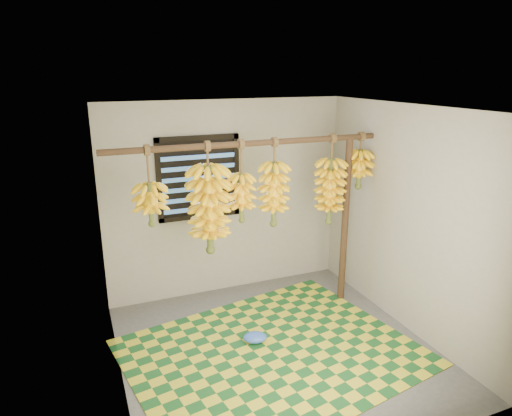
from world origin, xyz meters
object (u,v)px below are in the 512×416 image
banana_bunch_f (359,169)px  banana_bunch_a (151,204)px  plastic_bag (255,337)px  woven_mat (273,353)px  banana_bunch_e (330,191)px  banana_bunch_b (209,210)px  support_post (345,222)px  banana_bunch_c (241,197)px  banana_bunch_d (274,194)px

banana_bunch_f → banana_bunch_a: bearing=180.0°
plastic_bag → banana_bunch_f: bearing=18.4°
woven_mat → banana_bunch_e: banana_bunch_e is taller
woven_mat → banana_bunch_b: banana_bunch_b is taller
banana_bunch_a → plastic_bag: bearing=-29.3°
banana_bunch_b → banana_bunch_e: (1.43, 0.00, 0.05)m
support_post → banana_bunch_c: bearing=180.0°
plastic_bag → banana_bunch_d: bearing=49.7°
plastic_bag → banana_bunch_a: (-0.89, 0.50, 1.41)m
plastic_bag → banana_bunch_b: banana_bunch_b is taller
plastic_bag → banana_bunch_d: 1.52m
banana_bunch_a → support_post: bearing=0.0°
support_post → banana_bunch_a: size_ratio=2.49×
support_post → banana_bunch_b: banana_bunch_b is taller
plastic_bag → banana_bunch_c: size_ratio=0.28×
plastic_bag → banana_bunch_d: (0.42, 0.50, 1.37)m
banana_bunch_c → banana_bunch_f: same height
banana_bunch_c → banana_bunch_e: same height
plastic_bag → banana_bunch_b: size_ratio=0.21×
woven_mat → banana_bunch_e: (1.03, 0.74, 1.39)m
banana_bunch_a → banana_bunch_b: 0.60m
support_post → banana_bunch_b: bearing=180.0°
banana_bunch_d → banana_bunch_f: bearing=0.0°
banana_bunch_a → banana_bunch_e: bearing=0.0°
support_post → plastic_bag: support_post is taller
banana_bunch_d → banana_bunch_e: size_ratio=0.93×
banana_bunch_a → banana_bunch_d: (1.32, -0.00, -0.03)m
banana_bunch_e → banana_bunch_a: bearing=180.0°
plastic_bag → banana_bunch_f: size_ratio=0.38×
support_post → banana_bunch_c: banana_bunch_c is taller
woven_mat → banana_bunch_d: bearing=65.9°
banana_bunch_c → banana_bunch_e: size_ratio=0.85×
woven_mat → banana_bunch_a: banana_bunch_a is taller
woven_mat → plastic_bag: (-0.09, 0.24, 0.06)m
support_post → plastic_bag: (-1.35, -0.50, -0.94)m
woven_mat → banana_bunch_b: size_ratio=2.33×
banana_bunch_c → banana_bunch_d: bearing=-0.0°
banana_bunch_f → banana_bunch_c: bearing=180.0°
plastic_bag → banana_bunch_e: bearing=24.0°
woven_mat → banana_bunch_c: (-0.04, 0.74, 1.43)m
banana_bunch_f → banana_bunch_e: bearing=180.0°
banana_bunch_d → banana_bunch_c: bearing=180.0°
banana_bunch_a → banana_bunch_f: size_ratio=1.23×
banana_bunch_c → banana_bunch_e: 1.08m
support_post → banana_bunch_c: (-1.30, 0.00, 0.44)m
banana_bunch_f → banana_bunch_b: bearing=180.0°
banana_bunch_b → banana_bunch_c: size_ratio=1.33×
banana_bunch_b → banana_bunch_d: 0.74m
support_post → plastic_bag: size_ratio=7.99×
banana_bunch_b → banana_bunch_d: same height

